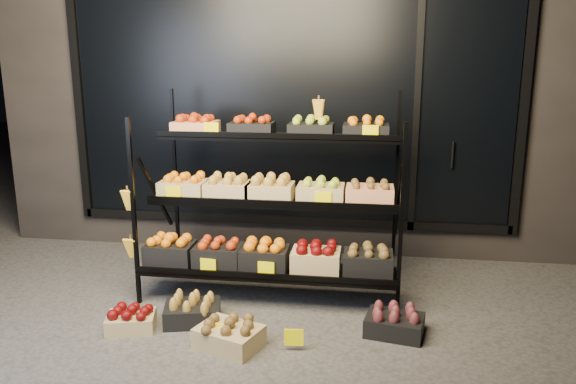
% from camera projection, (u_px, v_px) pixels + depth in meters
% --- Properties ---
extents(ground, '(24.00, 24.00, 0.00)m').
position_uv_depth(ground, '(259.00, 321.00, 4.23)').
color(ground, '#514F4C').
rests_on(ground, ground).
extents(building, '(6.00, 2.08, 3.50)m').
position_uv_depth(building, '(302.00, 75.00, 6.31)').
color(building, '#2D2826').
rests_on(building, ground).
extents(display_rack, '(2.18, 1.02, 1.72)m').
position_uv_depth(display_rack, '(271.00, 201.00, 4.62)').
color(display_rack, black).
rests_on(display_rack, ground).
extents(tag_floor_a, '(0.13, 0.01, 0.12)m').
position_uv_depth(tag_floor_a, '(215.00, 337.00, 3.86)').
color(tag_floor_a, '#F5E600').
rests_on(tag_floor_a, ground).
extents(tag_floor_b, '(0.13, 0.01, 0.12)m').
position_uv_depth(tag_floor_b, '(294.00, 343.00, 3.78)').
color(tag_floor_b, '#F5E600').
rests_on(tag_floor_b, ground).
extents(floor_crate_left, '(0.39, 0.33, 0.18)m').
position_uv_depth(floor_crate_left, '(131.00, 319.00, 4.08)').
color(floor_crate_left, tan).
rests_on(floor_crate_left, ground).
extents(floor_crate_midleft, '(0.47, 0.39, 0.20)m').
position_uv_depth(floor_crate_midleft, '(192.00, 310.00, 4.19)').
color(floor_crate_midleft, black).
rests_on(floor_crate_midleft, ground).
extents(floor_crate_midright, '(0.50, 0.44, 0.21)m').
position_uv_depth(floor_crate_midright, '(229.00, 334.00, 3.83)').
color(floor_crate_midright, tan).
rests_on(floor_crate_midright, ground).
extents(floor_crate_right, '(0.45, 0.37, 0.20)m').
position_uv_depth(floor_crate_right, '(395.00, 322.00, 4.01)').
color(floor_crate_right, black).
rests_on(floor_crate_right, ground).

